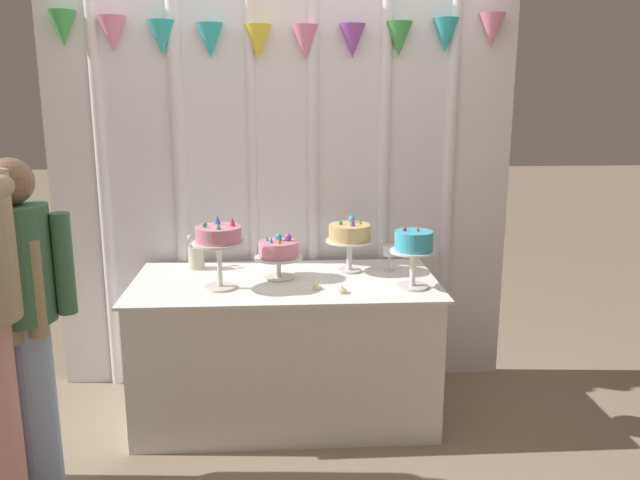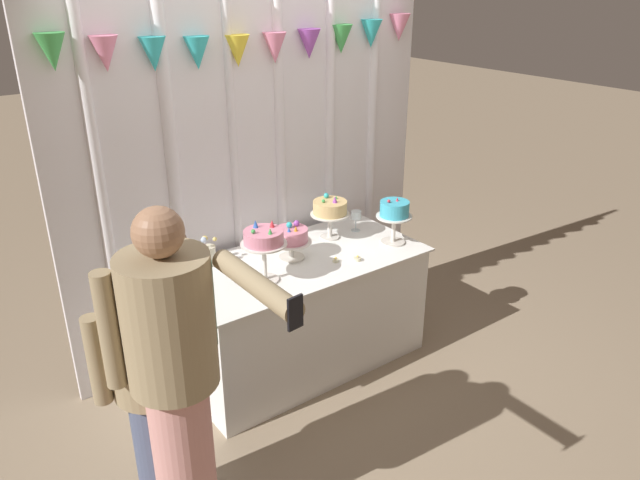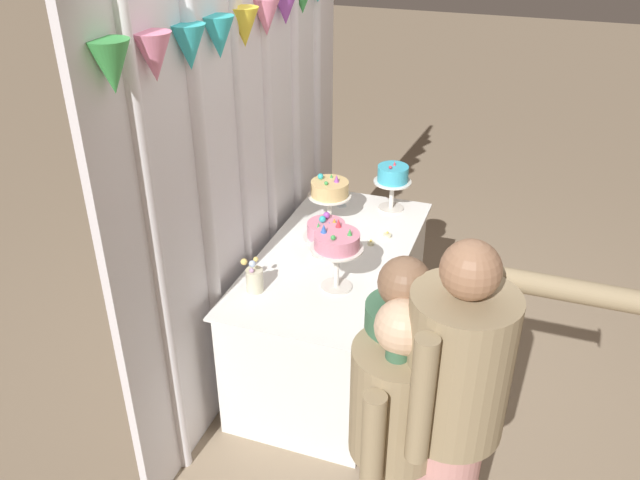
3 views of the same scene
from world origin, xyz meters
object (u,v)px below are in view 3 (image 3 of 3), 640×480
Objects in this scene: tealight_far_left at (371,243)px; guest_girl_blue_dress at (452,422)px; cake_display_midleft at (326,232)px; wine_glass at (342,190)px; cake_table at (334,308)px; guest_man_dark_suit at (396,402)px; cake_display_rightmost at (393,178)px; cake_display_leftmost at (337,245)px; guest_man_pink_jacket at (394,442)px; cake_display_midright at (330,191)px; tealight_near_left at (387,235)px; flower_vase at (254,278)px.

tealight_far_left is 1.58m from guest_girl_blue_dress.
cake_display_midleft reaches higher than wine_glass.
tealight_far_left is (0.20, -0.21, -0.14)m from cake_display_midleft.
cake_table is 1.38m from guest_man_dark_suit.
guest_girl_blue_dress is at bearing -144.95° from cake_table.
wine_glass is at bearing 13.99° from cake_table.
cake_display_rightmost is at bearing 14.54° from guest_man_dark_suit.
guest_girl_blue_dress is 1.11× the size of guest_man_dark_suit.
guest_man_dark_suit is (-1.74, -0.79, -0.05)m from wine_glass.
cake_display_leftmost is at bearing 39.64° from guest_girl_blue_dress.
guest_man_pink_jacket is 0.26m from guest_girl_blue_dress.
cake_display_midright is 0.45m from tealight_near_left.
guest_man_pink_jacket is (-1.28, -0.67, 0.38)m from cake_table.
tealight_near_left is (-0.08, -0.40, -0.20)m from cake_display_midright.
tealight_far_left is (0.50, -0.05, -0.25)m from cake_display_leftmost.
wine_glass reaches higher than tealight_near_left.
wine_glass is at bearing -6.62° from flower_vase.
flower_vase is at bearing 159.15° from cake_display_rightmost.
cake_display_rightmost is 6.68× the size of tealight_near_left.
tealight_near_left is (-0.31, -0.39, -0.10)m from wine_glass.
guest_man_pink_jacket is at bearing 97.74° from guest_girl_blue_dress.
cake_display_rightmost is (0.30, -0.33, 0.01)m from cake_display_midright.
cake_table is 8.15× the size of flower_vase.
cake_display_rightmost is 0.44m from tealight_near_left.
cake_display_leftmost is 0.56m from tealight_far_left.
guest_man_pink_jacket reaches higher than cake_display_leftmost.
wine_glass is 3.04× the size of tealight_near_left.
cake_display_rightmost is at bearing -2.79° from cake_display_leftmost.
flower_vase reaches higher than wine_glass.
guest_man_dark_suit is at bearing -150.77° from cake_table.
flower_vase is 0.14× the size of guest_man_pink_jacket.
cake_display_midleft is 0.73m from cake_display_rightmost.
guest_man_dark_suit reaches higher than cake_display_leftmost.
guest_man_pink_jacket reaches higher than cake_display_rightmost.
guest_man_pink_jacket is at bearing -150.25° from cake_display_midleft.
guest_man_pink_jacket is 0.94× the size of guest_man_dark_suit.
cake_display_midright is 0.97× the size of cake_display_rightmost.
wine_glass is 1.91m from guest_man_dark_suit.
cake_display_midright is at bearing 32.57° from guest_girl_blue_dress.
guest_girl_blue_dress is (-0.91, -0.75, -0.13)m from cake_display_leftmost.
cake_display_midright is at bearing 23.07° from cake_table.
cake_display_leftmost reaches higher than cake_display_midright.
tealight_near_left is at bearing -39.96° from cake_table.
cake_table is 5.15× the size of cake_display_midright.
guest_man_pink_jacket reaches higher than wine_glass.
cake_display_midleft reaches higher than tealight_near_left.
guest_man_pink_jacket is at bearing -164.72° from tealight_near_left.
guest_girl_blue_dress reaches higher than cake_display_leftmost.
flower_vase is at bearing 151.48° from cake_table.
cake_display_midright is 0.21× the size of guest_man_dark_suit.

